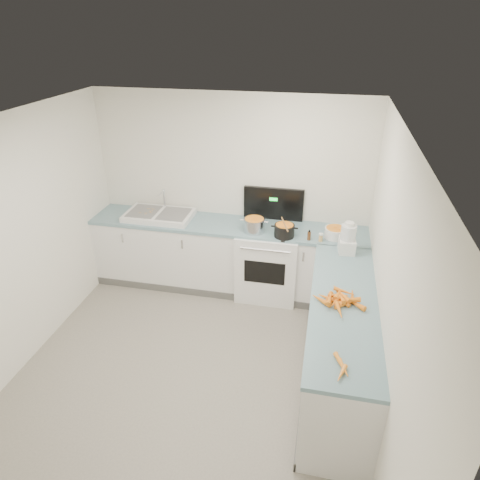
% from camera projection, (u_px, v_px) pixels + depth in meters
% --- Properties ---
extents(floor, '(3.50, 4.00, 0.00)m').
position_uv_depth(floor, '(189.00, 377.00, 4.35)').
color(floor, gray).
rests_on(floor, ground).
extents(ceiling, '(3.50, 4.00, 0.00)m').
position_uv_depth(ceiling, '(170.00, 131.00, 3.19)').
color(ceiling, white).
rests_on(ceiling, ground).
extents(wall_back, '(3.50, 0.00, 2.50)m').
position_uv_depth(wall_back, '(232.00, 192.00, 5.50)').
color(wall_back, white).
rests_on(wall_back, ground).
extents(wall_left, '(0.00, 4.00, 2.50)m').
position_uv_depth(wall_left, '(7.00, 253.00, 4.09)').
color(wall_left, white).
rests_on(wall_left, ground).
extents(wall_right, '(0.00, 4.00, 2.50)m').
position_uv_depth(wall_right, '(387.00, 297.00, 3.45)').
color(wall_right, white).
rests_on(wall_right, ground).
extents(counter_back, '(3.50, 0.62, 0.94)m').
position_uv_depth(counter_back, '(227.00, 256.00, 5.60)').
color(counter_back, white).
rests_on(counter_back, ground).
extents(counter_right, '(0.62, 2.20, 0.94)m').
position_uv_depth(counter_right, '(339.00, 342.00, 4.13)').
color(counter_right, white).
rests_on(counter_right, ground).
extents(stove, '(0.76, 0.65, 1.36)m').
position_uv_depth(stove, '(268.00, 261.00, 5.49)').
color(stove, white).
rests_on(stove, ground).
extents(sink, '(0.86, 0.52, 0.31)m').
position_uv_depth(sink, '(159.00, 215.00, 5.54)').
color(sink, white).
rests_on(sink, counter_back).
extents(steel_pot, '(0.26, 0.26, 0.19)m').
position_uv_depth(steel_pot, '(254.00, 226.00, 5.16)').
color(steel_pot, silver).
rests_on(steel_pot, stove).
extents(black_pot, '(0.25, 0.25, 0.17)m').
position_uv_depth(black_pot, '(284.00, 231.00, 5.05)').
color(black_pot, black).
rests_on(black_pot, stove).
extents(wooden_spoon, '(0.13, 0.37, 0.02)m').
position_uv_depth(wooden_spoon, '(285.00, 224.00, 5.01)').
color(wooden_spoon, '#AD7A47').
rests_on(wooden_spoon, black_pot).
extents(mixing_bowl, '(0.34, 0.34, 0.12)m').
position_uv_depth(mixing_bowl, '(335.00, 233.00, 5.03)').
color(mixing_bowl, white).
rests_on(mixing_bowl, counter_back).
extents(extract_bottle, '(0.04, 0.04, 0.10)m').
position_uv_depth(extract_bottle, '(309.00, 236.00, 4.98)').
color(extract_bottle, '#593319').
rests_on(extract_bottle, counter_back).
extents(spice_jar, '(0.05, 0.05, 0.08)m').
position_uv_depth(spice_jar, '(321.00, 238.00, 4.96)').
color(spice_jar, '#E5B266').
rests_on(spice_jar, counter_back).
extents(food_processor, '(0.19, 0.23, 0.36)m').
position_uv_depth(food_processor, '(348.00, 239.00, 4.68)').
color(food_processor, white).
rests_on(food_processor, counter_right).
extents(carrot_pile, '(0.50, 0.53, 0.09)m').
position_uv_depth(carrot_pile, '(339.00, 299.00, 3.89)').
color(carrot_pile, orange).
rests_on(carrot_pile, counter_right).
extents(peeled_carrots, '(0.13, 0.30, 0.04)m').
position_uv_depth(peeled_carrots, '(342.00, 367.00, 3.16)').
color(peeled_carrots, orange).
rests_on(peeled_carrots, counter_right).
extents(peelings, '(0.24, 0.20, 0.01)m').
position_uv_depth(peelings, '(146.00, 211.00, 5.54)').
color(peelings, tan).
rests_on(peelings, sink).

